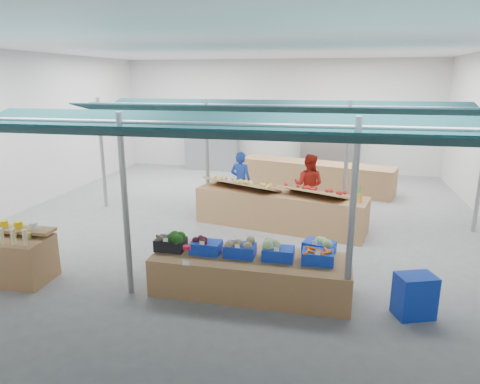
% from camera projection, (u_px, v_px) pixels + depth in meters
% --- Properties ---
extents(floor, '(13.00, 13.00, 0.00)m').
position_uv_depth(floor, '(241.00, 222.00, 10.75)').
color(floor, slate).
rests_on(floor, ground).
extents(hall, '(13.00, 13.00, 13.00)m').
position_uv_depth(hall, '(252.00, 111.00, 11.43)').
color(hall, silver).
rests_on(hall, ground).
extents(pole_grid, '(10.00, 4.60, 3.00)m').
position_uv_depth(pole_grid, '(259.00, 166.00, 8.48)').
color(pole_grid, gray).
rests_on(pole_grid, floor).
extents(awnings, '(9.50, 7.08, 0.30)m').
position_uv_depth(awnings, '(259.00, 116.00, 8.23)').
color(awnings, '#09282A').
rests_on(awnings, pole_grid).
extents(back_shelving_left, '(2.00, 0.50, 2.00)m').
position_uv_depth(back_shelving_left, '(212.00, 144.00, 16.68)').
color(back_shelving_left, '#B23F33').
rests_on(back_shelving_left, floor).
extents(back_shelving_right, '(2.00, 0.50, 2.00)m').
position_uv_depth(back_shelving_right, '(329.00, 148.00, 15.73)').
color(back_shelving_right, '#B23F33').
rests_on(back_shelving_right, floor).
extents(bottle_shelf, '(1.81, 1.16, 1.07)m').
position_uv_depth(bottle_shelf, '(2.00, 256.00, 7.61)').
color(bottle_shelf, olive).
rests_on(bottle_shelf, floor).
extents(veg_counter, '(3.27, 1.10, 0.63)m').
position_uv_depth(veg_counter, '(251.00, 274.00, 7.14)').
color(veg_counter, olive).
rests_on(veg_counter, floor).
extents(fruit_counter, '(4.18, 1.79, 0.87)m').
position_uv_depth(fruit_counter, '(280.00, 210.00, 10.25)').
color(fruit_counter, olive).
rests_on(fruit_counter, floor).
extents(far_counter, '(5.02, 2.29, 0.89)m').
position_uv_depth(far_counter, '(315.00, 176.00, 13.79)').
color(far_counter, olive).
rests_on(far_counter, floor).
extents(crate_stack, '(0.66, 0.56, 0.67)m').
position_uv_depth(crate_stack, '(415.00, 296.00, 6.40)').
color(crate_stack, '#1133BC').
rests_on(crate_stack, floor).
extents(vendor_left, '(0.66, 0.50, 1.63)m').
position_uv_depth(vendor_left, '(241.00, 182.00, 11.44)').
color(vendor_left, '#173496').
rests_on(vendor_left, floor).
extents(vendor_right, '(0.90, 0.77, 1.63)m').
position_uv_depth(vendor_right, '(309.00, 185.00, 11.06)').
color(vendor_right, maroon).
rests_on(vendor_right, floor).
extents(crate_broccoli, '(0.50, 0.40, 0.35)m').
position_uv_depth(crate_broccoli, '(171.00, 241.00, 7.32)').
color(crate_broccoli, black).
rests_on(crate_broccoli, veg_counter).
extents(crate_beets, '(0.50, 0.40, 0.29)m').
position_uv_depth(crate_beets, '(206.00, 245.00, 7.19)').
color(crate_beets, '#1133BC').
rests_on(crate_beets, veg_counter).
extents(crate_celeriac, '(0.50, 0.40, 0.31)m').
position_uv_depth(crate_celeriac, '(240.00, 248.00, 7.06)').
color(crate_celeriac, '#1133BC').
rests_on(crate_celeriac, veg_counter).
extents(crate_cabbage, '(0.50, 0.40, 0.35)m').
position_uv_depth(crate_cabbage, '(278.00, 250.00, 6.92)').
color(crate_cabbage, '#1133BC').
rests_on(crate_cabbage, veg_counter).
extents(crate_carrots, '(0.50, 0.40, 0.29)m').
position_uv_depth(crate_carrots, '(318.00, 256.00, 6.80)').
color(crate_carrots, '#1133BC').
rests_on(crate_carrots, veg_counter).
extents(sparrow, '(0.12, 0.09, 0.11)m').
position_uv_depth(sparrow, '(160.00, 238.00, 7.22)').
color(sparrow, brown).
rests_on(sparrow, crate_broccoli).
extents(pole_ribbon, '(0.12, 0.12, 0.28)m').
position_uv_depth(pole_ribbon, '(187.00, 249.00, 6.23)').
color(pole_ribbon, red).
rests_on(pole_ribbon, pole_grid).
extents(apple_heap_yellow, '(2.02, 1.41, 0.27)m').
position_uv_depth(apple_heap_yellow, '(241.00, 182.00, 10.40)').
color(apple_heap_yellow, '#997247').
rests_on(apple_heap_yellow, fruit_counter).
extents(apple_heap_red, '(1.65, 1.25, 0.27)m').
position_uv_depth(apple_heap_red, '(313.00, 190.00, 9.68)').
color(apple_heap_red, '#997247').
rests_on(apple_heap_red, fruit_counter).
extents(pineapple, '(0.14, 0.14, 0.39)m').
position_uv_depth(pineapple, '(359.00, 194.00, 9.27)').
color(pineapple, '#8C6019').
rests_on(pineapple, fruit_counter).
extents(crate_extra, '(0.58, 0.49, 0.32)m').
position_uv_depth(crate_extra, '(319.00, 245.00, 7.17)').
color(crate_extra, '#1133BC').
rests_on(crate_extra, veg_counter).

